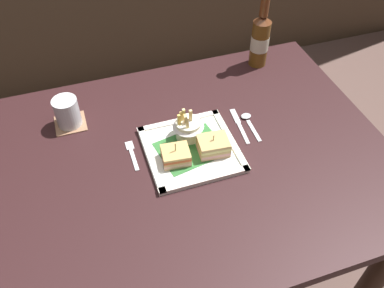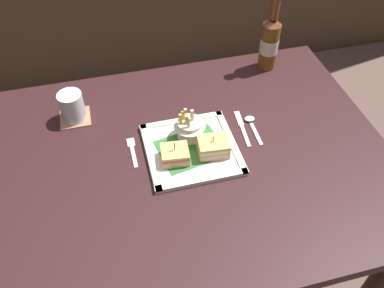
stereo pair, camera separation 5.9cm
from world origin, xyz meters
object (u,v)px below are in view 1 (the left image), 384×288
at_px(fries_cup, 188,126).
at_px(spoon, 248,120).
at_px(sandwich_half_right, 213,146).
at_px(beer_bottle, 260,39).
at_px(dining_table, 193,178).
at_px(fork, 132,153).
at_px(sandwich_half_left, 176,156).
at_px(knife, 239,124).
at_px(square_plate, 191,149).
at_px(water_glass, 68,114).

relative_size(fries_cup, spoon, 0.83).
relative_size(sandwich_half_right, beer_bottle, 0.34).
bearing_deg(dining_table, fork, 159.77).
bearing_deg(beer_bottle, sandwich_half_left, -138.96).
distance_m(sandwich_half_right, fries_cup, 0.10).
xyz_separation_m(sandwich_half_right, beer_bottle, (0.33, 0.39, 0.08)).
distance_m(dining_table, sandwich_half_right, 0.16).
bearing_deg(spoon, fries_cup, -175.76).
height_order(fork, knife, same).
xyz_separation_m(square_plate, fries_cup, (0.01, 0.05, 0.05)).
bearing_deg(sandwich_half_left, spoon, 19.47).
relative_size(fries_cup, knife, 0.66).
bearing_deg(fries_cup, sandwich_half_left, -128.34).
relative_size(fries_cup, beer_bottle, 0.39).
distance_m(dining_table, fries_cup, 0.18).
bearing_deg(fork, square_plate, -14.42).
relative_size(beer_bottle, water_glass, 2.93).
xyz_separation_m(fork, spoon, (0.40, 0.02, 0.00)).
height_order(fries_cup, knife, fries_cup).
height_order(sandwich_half_left, fries_cup, fries_cup).
distance_m(dining_table, square_plate, 0.12).
bearing_deg(water_glass, sandwich_half_right, -34.26).
xyz_separation_m(dining_table, sandwich_half_right, (0.06, -0.01, 0.15)).
bearing_deg(knife, sandwich_half_left, -159.33).
bearing_deg(fork, dining_table, -20.23).
relative_size(sandwich_half_right, fries_cup, 0.88).
bearing_deg(spoon, knife, -169.40).
relative_size(square_plate, fries_cup, 2.50).
bearing_deg(dining_table, square_plate, 83.63).
relative_size(sandwich_half_right, knife, 0.58).
height_order(sandwich_half_left, beer_bottle, beer_bottle).
bearing_deg(beer_bottle, sandwich_half_right, -130.19).
bearing_deg(spoon, water_glass, 162.87).
relative_size(dining_table, fries_cup, 11.01).
height_order(square_plate, spoon, square_plate).
bearing_deg(fries_cup, square_plate, -97.36).
xyz_separation_m(dining_table, knife, (0.19, 0.08, 0.11)).
bearing_deg(fork, knife, 2.50).
height_order(square_plate, water_glass, water_glass).
bearing_deg(sandwich_half_left, knife, 20.67).
xyz_separation_m(sandwich_half_right, knife, (0.13, 0.09, -0.03)).
relative_size(knife, spoon, 1.26).
height_order(fries_cup, spoon, fries_cup).
relative_size(square_plate, water_glass, 2.83).
relative_size(dining_table, water_glass, 12.45).
bearing_deg(square_plate, sandwich_half_right, -27.83).
bearing_deg(dining_table, spoon, 21.25).
bearing_deg(beer_bottle, fork, -151.06).
xyz_separation_m(fries_cup, fork, (-0.18, -0.01, -0.05)).
distance_m(beer_bottle, knife, 0.38).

